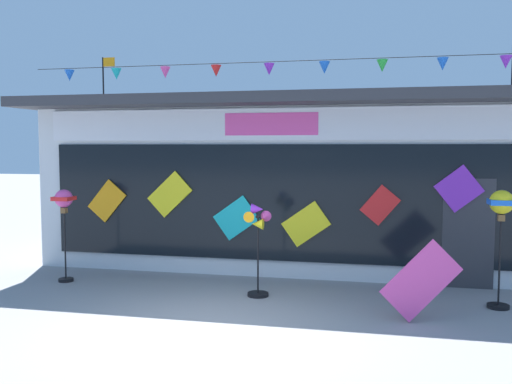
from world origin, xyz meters
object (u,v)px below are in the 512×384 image
Objects in this scene: wind_spinner_far_left at (64,207)px; display_kite_on_ground at (421,281)px; wind_spinner_left at (258,235)px; wind_spinner_center_left at (501,213)px; kite_shop_building at (291,179)px.

display_kite_on_ground is (6.45, -1.07, -0.83)m from wind_spinner_far_left.
wind_spinner_left is 3.92m from wind_spinner_center_left.
wind_spinner_center_left is at bearing -43.12° from kite_shop_building.
kite_shop_building is at bearing 120.01° from display_kite_on_ground.
wind_spinner_left is at bearing 163.15° from display_kite_on_ground.
kite_shop_building reaches higher than wind_spinner_left.
display_kite_on_ground is at bearing -16.85° from wind_spinner_left.
display_kite_on_ground is (2.64, -0.80, -0.47)m from wind_spinner_left.
wind_spinner_left is at bearing -89.45° from kite_shop_building.
wind_spinner_far_left is 7.71m from wind_spinner_center_left.
kite_shop_building is 9.39× the size of display_kite_on_ground.
display_kite_on_ground is at bearing -59.99° from kite_shop_building.
wind_spinner_left is (3.81, -0.27, -0.37)m from wind_spinner_far_left.
kite_shop_building is 5.95× the size of wind_spinner_far_left.
kite_shop_building is at bearing 90.55° from wind_spinner_left.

